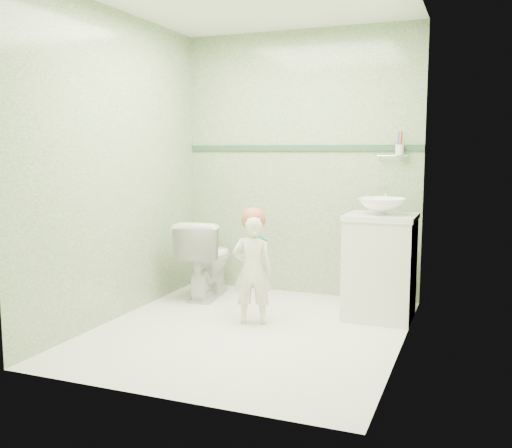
% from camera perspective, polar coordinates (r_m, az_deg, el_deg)
% --- Properties ---
extents(ground, '(2.50, 2.50, 0.00)m').
position_cam_1_polar(ground, '(4.31, -0.74, -10.58)').
color(ground, silver).
rests_on(ground, ground).
extents(room_shell, '(2.50, 2.54, 2.40)m').
position_cam_1_polar(room_shell, '(4.10, -0.77, 5.58)').
color(room_shell, gray).
rests_on(room_shell, ground).
extents(trim_stripe, '(2.20, 0.02, 0.05)m').
position_cam_1_polar(trim_stripe, '(5.27, 4.36, 7.58)').
color(trim_stripe, '#2E533B').
rests_on(trim_stripe, room_shell).
extents(vanity, '(0.52, 0.50, 0.80)m').
position_cam_1_polar(vanity, '(4.65, 12.25, -4.33)').
color(vanity, white).
rests_on(vanity, ground).
extents(counter, '(0.54, 0.52, 0.04)m').
position_cam_1_polar(counter, '(4.58, 12.39, 0.70)').
color(counter, white).
rests_on(counter, vanity).
extents(basin, '(0.37, 0.37, 0.13)m').
position_cam_1_polar(basin, '(4.57, 12.42, 1.75)').
color(basin, white).
rests_on(basin, counter).
extents(faucet, '(0.03, 0.13, 0.18)m').
position_cam_1_polar(faucet, '(4.75, 12.80, 2.90)').
color(faucet, silver).
rests_on(faucet, counter).
extents(cup_holder, '(0.26, 0.07, 0.21)m').
position_cam_1_polar(cup_holder, '(5.02, 14.04, 7.20)').
color(cup_holder, silver).
rests_on(cup_holder, room_shell).
extents(toilet, '(0.48, 0.74, 0.71)m').
position_cam_1_polar(toilet, '(5.23, -4.96, -3.42)').
color(toilet, white).
rests_on(toilet, ground).
extents(toddler, '(0.36, 0.30, 0.84)m').
position_cam_1_polar(toddler, '(4.38, -0.37, -4.59)').
color(toddler, beige).
rests_on(toddler, ground).
extents(hair_cap, '(0.19, 0.19, 0.19)m').
position_cam_1_polar(hair_cap, '(4.34, -0.25, 0.45)').
color(hair_cap, '#A6573D').
rests_on(hair_cap, toddler).
extents(teal_toothbrush, '(0.10, 0.14, 0.08)m').
position_cam_1_polar(teal_toothbrush, '(4.21, 0.60, -1.42)').
color(teal_toothbrush, '#048377').
rests_on(teal_toothbrush, toddler).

